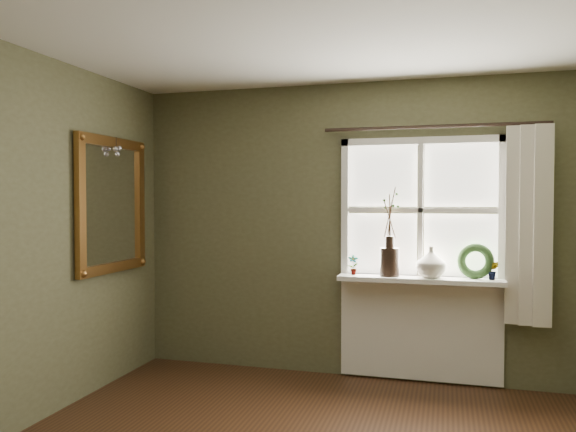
{
  "coord_description": "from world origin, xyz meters",
  "views": [
    {
      "loc": [
        0.77,
        -2.68,
        1.57
      ],
      "look_at": [
        -0.43,
        1.55,
        1.44
      ],
      "focal_mm": 35.0,
      "sensor_mm": 36.0,
      "label": 1
    }
  ],
  "objects_px": {
    "dark_jug": "(390,262)",
    "gilt_mirror": "(112,204)",
    "wreath": "(475,265)",
    "cream_vase": "(431,262)"
  },
  "relations": [
    {
      "from": "wreath",
      "to": "gilt_mirror",
      "type": "relative_size",
      "value": 0.26
    },
    {
      "from": "dark_jug",
      "to": "wreath",
      "type": "height_order",
      "value": "wreath"
    },
    {
      "from": "dark_jug",
      "to": "wreath",
      "type": "bearing_deg",
      "value": 3.3
    },
    {
      "from": "wreath",
      "to": "gilt_mirror",
      "type": "xyz_separation_m",
      "value": [
        -2.96,
        -0.68,
        0.5
      ]
    },
    {
      "from": "cream_vase",
      "to": "wreath",
      "type": "xyz_separation_m",
      "value": [
        0.35,
        0.04,
        -0.02
      ]
    },
    {
      "from": "wreath",
      "to": "gilt_mirror",
      "type": "bearing_deg",
      "value": -152.71
    },
    {
      "from": "dark_jug",
      "to": "wreath",
      "type": "distance_m",
      "value": 0.7
    },
    {
      "from": "cream_vase",
      "to": "wreath",
      "type": "relative_size",
      "value": 0.87
    },
    {
      "from": "gilt_mirror",
      "to": "dark_jug",
      "type": "bearing_deg",
      "value": 15.77
    },
    {
      "from": "dark_jug",
      "to": "gilt_mirror",
      "type": "distance_m",
      "value": 2.4
    }
  ]
}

